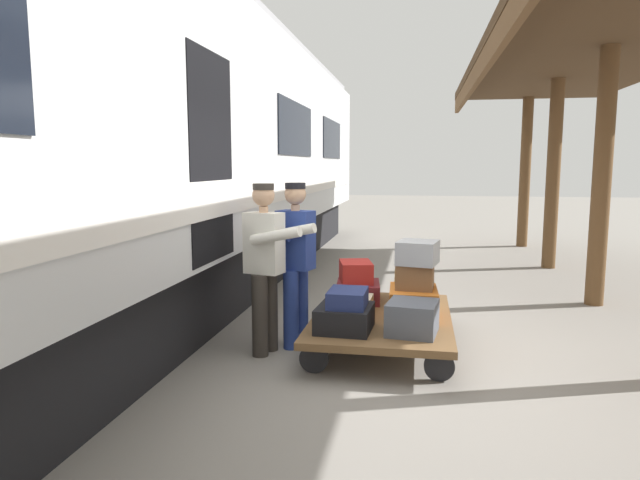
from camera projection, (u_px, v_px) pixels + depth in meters
name	position (u px, v px, depth m)	size (l,w,h in m)	color
ground_plane	(408.00, 365.00, 5.33)	(60.00, 60.00, 0.00)	gray
train_car	(70.00, 147.00, 5.64)	(3.02, 21.27, 4.00)	silver
luggage_cart	(382.00, 320.00, 5.81)	(1.40, 2.11, 0.34)	brown
suitcase_cream_canvas	(352.00, 306.00, 5.85)	(0.39, 0.58, 0.16)	beige
suitcase_black_hardshell	(345.00, 318.00, 5.28)	(0.50, 0.54, 0.23)	black
suitcase_orange_carryall	(413.00, 303.00, 5.73)	(0.48, 0.62, 0.30)	#CC6B23
suitcase_maroon_trunk	(358.00, 292.00, 6.41)	(0.48, 0.56, 0.21)	maroon
suitcase_slate_roller	(412.00, 318.00, 5.16)	(0.44, 0.47, 0.30)	#4C515B
suitcase_tan_vintage	(414.00, 293.00, 6.30)	(0.42, 0.62, 0.24)	tan
suitcase_yellow_case	(413.00, 275.00, 6.26)	(0.35, 0.41, 0.18)	gold
suitcase_brown_leather	(415.00, 276.00, 5.71)	(0.37, 0.37, 0.25)	brown
suitcase_red_plastic	(356.00, 272.00, 6.41)	(0.35, 0.47, 0.23)	#AD231E
suitcase_gray_aluminum	(418.00, 253.00, 5.66)	(0.38, 0.40, 0.24)	#9EA0A5
suitcase_navy_fabric	(348.00, 298.00, 5.24)	(0.35, 0.44, 0.16)	navy
porter_in_overalls	(294.00, 258.00, 5.78)	(0.73, 0.56, 1.70)	navy
porter_by_door	(266.00, 263.00, 5.53)	(0.72, 0.54, 1.70)	#332D28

